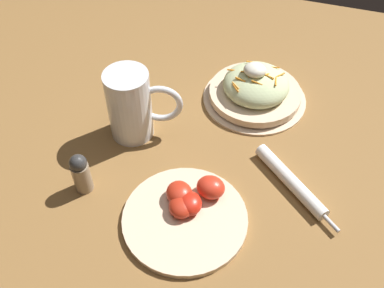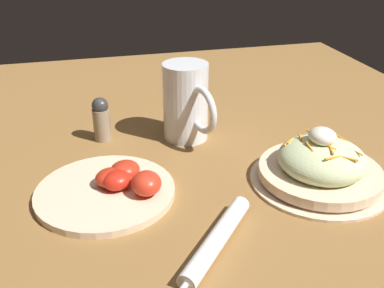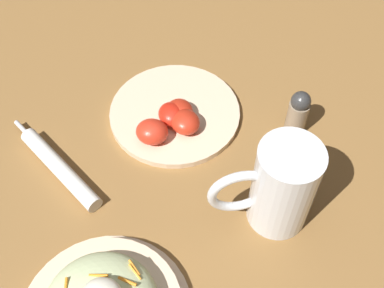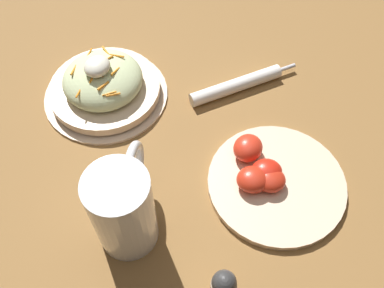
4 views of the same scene
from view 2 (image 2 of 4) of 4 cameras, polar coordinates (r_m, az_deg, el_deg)
The scene contains 6 objects.
ground_plane at distance 0.76m, azimuth -5.69°, elevation -3.87°, with size 1.43×1.43×0.00m, color olive.
salad_plate at distance 0.75m, azimuth 16.08°, elevation -2.76°, with size 0.22×0.22×0.09m.
beer_mug at distance 0.85m, azimuth -0.71°, elevation 4.83°, with size 0.15×0.09×0.15m.
napkin_roll at distance 0.60m, azimuth 3.12°, elevation -12.12°, with size 0.17×0.15×0.02m.
tomato_plate at distance 0.71m, azimuth -10.10°, elevation -5.45°, with size 0.22×0.22×0.05m.
salt_shaker at distance 0.87m, azimuth -11.48°, elevation 3.17°, with size 0.03×0.03×0.09m.
Camera 2 is at (-0.65, 0.09, 0.39)m, focal length 41.84 mm.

